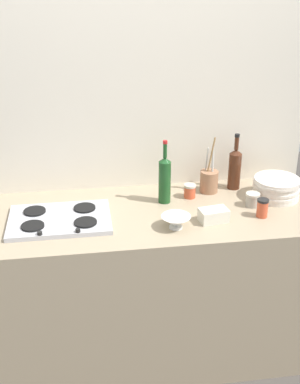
{
  "coord_description": "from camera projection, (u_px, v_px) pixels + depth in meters",
  "views": [
    {
      "loc": [
        -0.34,
        -2.29,
        2.11
      ],
      "look_at": [
        0.0,
        0.0,
        1.02
      ],
      "focal_mm": 46.78,
      "sensor_mm": 36.0,
      "label": 1
    }
  ],
  "objects": [
    {
      "name": "stovetop_hob",
      "position": [
        60.0,
        219.0,
        2.52
      ],
      "size": [
        0.51,
        0.35,
        0.04
      ],
      "color": "#B2B2B7",
      "rests_on": "counter_block"
    },
    {
      "name": "condiment_jar_front",
      "position": [
        262.0,
        208.0,
        2.55
      ],
      "size": [
        0.06,
        0.06,
        0.1
      ],
      "color": "#C64C2D",
      "rests_on": "counter_block"
    },
    {
      "name": "counter_block",
      "position": [
        150.0,
        284.0,
        2.8
      ],
      "size": [
        1.8,
        0.7,
        0.9
      ],
      "primitive_type": "cube",
      "color": "tan",
      "rests_on": "ground"
    },
    {
      "name": "plate_stack",
      "position": [
        276.0,
        188.0,
        2.75
      ],
      "size": [
        0.26,
        0.26,
        0.12
      ],
      "color": "silver",
      "rests_on": "counter_block"
    },
    {
      "name": "wine_bottle_leftmost",
      "position": [
        235.0,
        168.0,
        2.84
      ],
      "size": [
        0.07,
        0.07,
        0.33
      ],
      "color": "#472314",
      "rests_on": "counter_block"
    },
    {
      "name": "condiment_jar_rear",
      "position": [
        190.0,
        191.0,
        2.76
      ],
      "size": [
        0.07,
        0.07,
        0.08
      ],
      "color": "#C64C2D",
      "rests_on": "counter_block"
    },
    {
      "name": "wine_bottle_mid_left",
      "position": [
        165.0,
        179.0,
        2.67
      ],
      "size": [
        0.07,
        0.07,
        0.35
      ],
      "color": "#19471E",
      "rests_on": "counter_block"
    },
    {
      "name": "butter_dish",
      "position": [
        214.0,
        215.0,
        2.51
      ],
      "size": [
        0.15,
        0.11,
        0.07
      ],
      "primitive_type": "cube",
      "rotation": [
        0.0,
        0.0,
        0.15
      ],
      "color": "silver",
      "rests_on": "counter_block"
    },
    {
      "name": "utensil_crock",
      "position": [
        209.0,
        180.0,
        2.82
      ],
      "size": [
        0.1,
        0.1,
        0.32
      ],
      "color": "#996B4C",
      "rests_on": "counter_block"
    },
    {
      "name": "ground_plane",
      "position": [
        150.0,
        346.0,
        2.99
      ],
      "size": [
        6.0,
        6.0,
        0.0
      ],
      "primitive_type": "plane",
      "color": "#47423D",
      "rests_on": "ground"
    },
    {
      "name": "mixing_bowl",
      "position": [
        176.0,
        221.0,
        2.45
      ],
      "size": [
        0.15,
        0.15,
        0.06
      ],
      "color": "white",
      "rests_on": "counter_block"
    },
    {
      "name": "backsplash_panel",
      "position": [
        140.0,
        137.0,
        2.83
      ],
      "size": [
        1.9,
        0.06,
        2.37
      ],
      "primitive_type": "cube",
      "color": "beige",
      "rests_on": "ground"
    },
    {
      "name": "condiment_jar_spare",
      "position": [
        253.0,
        200.0,
        2.67
      ],
      "size": [
        0.08,
        0.08,
        0.07
      ],
      "color": "#9E998C",
      "rests_on": "counter_block"
    }
  ]
}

